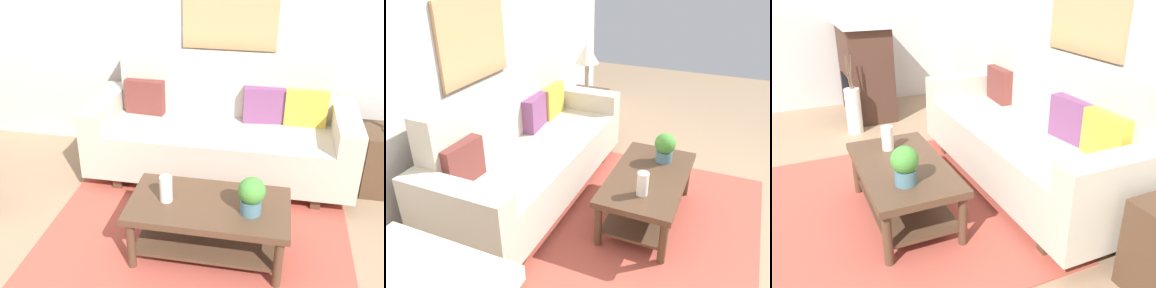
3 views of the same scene
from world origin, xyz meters
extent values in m
plane|color=#9E7F60|center=(0.00, 0.00, 0.00)|extent=(9.75, 9.75, 0.00)
cube|color=silver|center=(0.00, 2.13, 1.35)|extent=(5.75, 0.10, 2.70)
cube|color=silver|center=(-2.92, 0.54, 1.35)|extent=(0.10, 5.08, 2.70)
cube|color=#B24C3D|center=(0.00, 0.50, 0.01)|extent=(2.29, 1.87, 0.01)
cube|color=beige|center=(0.05, 1.53, 0.32)|extent=(1.91, 0.84, 0.40)
cube|color=beige|center=(0.05, 1.85, 0.80)|extent=(1.91, 0.20, 0.56)
cube|color=beige|center=(-1.00, 1.53, 0.42)|extent=(0.20, 0.84, 0.60)
cube|color=beige|center=(1.11, 1.53, 0.42)|extent=(0.20, 0.84, 0.60)
cube|color=#513826|center=(-0.80, 1.53, 0.06)|extent=(0.08, 0.74, 0.12)
cube|color=#513826|center=(0.91, 1.53, 0.06)|extent=(0.08, 0.74, 0.12)
cube|color=brown|center=(-0.67, 1.71, 0.68)|extent=(0.37, 0.15, 0.32)
cube|color=#7A4270|center=(0.42, 1.71, 0.68)|extent=(0.37, 0.16, 0.32)
cube|color=gold|center=(0.78, 1.71, 0.68)|extent=(0.36, 0.13, 0.32)
cube|color=#513826|center=(0.12, 0.49, 0.41)|extent=(1.10, 0.60, 0.05)
cube|color=#513826|center=(0.12, 0.49, 0.12)|extent=(0.98, 0.50, 0.02)
cylinder|color=#513826|center=(-0.37, 0.24, 0.19)|extent=(0.06, 0.06, 0.38)
cylinder|color=#513826|center=(0.61, 0.24, 0.19)|extent=(0.06, 0.06, 0.38)
cylinder|color=#513826|center=(-0.37, 0.74, 0.19)|extent=(0.06, 0.06, 0.38)
cylinder|color=#513826|center=(0.61, 0.74, 0.19)|extent=(0.06, 0.06, 0.38)
cylinder|color=white|center=(-0.17, 0.47, 0.52)|extent=(0.09, 0.09, 0.19)
cylinder|color=slate|center=(0.41, 0.43, 0.48)|extent=(0.14, 0.14, 0.10)
sphere|color=#468C35|center=(0.41, 0.43, 0.60)|extent=(0.18, 0.18, 0.18)
cube|color=#472D23|center=(-2.32, 0.76, 0.55)|extent=(0.90, 0.50, 1.10)
cube|color=black|center=(-2.32, 0.50, 0.30)|extent=(0.52, 0.02, 0.44)
cube|color=silver|center=(-2.32, 0.76, 1.13)|extent=(1.02, 0.58, 0.06)
cylinder|color=white|center=(-1.75, 0.48, 0.25)|extent=(0.17, 0.17, 0.51)
cylinder|color=brown|center=(-1.73, 0.48, 0.69)|extent=(0.04, 0.05, 0.36)
cylinder|color=brown|center=(-1.76, 0.49, 0.69)|extent=(0.04, 0.04, 0.36)
cylinder|color=brown|center=(-1.76, 0.46, 0.69)|extent=(0.04, 0.02, 0.36)
cube|color=tan|center=(0.05, 2.06, 1.42)|extent=(0.86, 0.03, 0.69)
camera|label=1|loc=(0.48, -2.02, 2.20)|focal=42.07mm
camera|label=2|loc=(-2.62, -0.08, 2.09)|focal=36.44mm
camera|label=3|loc=(2.62, -0.17, 1.69)|focal=37.60mm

